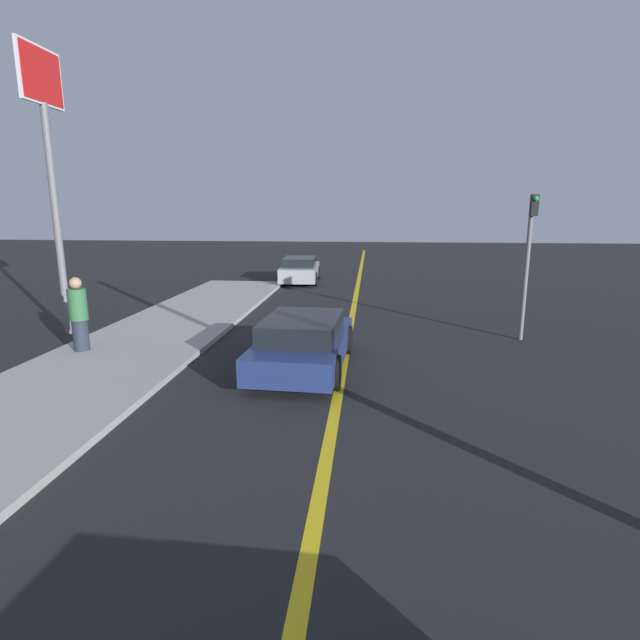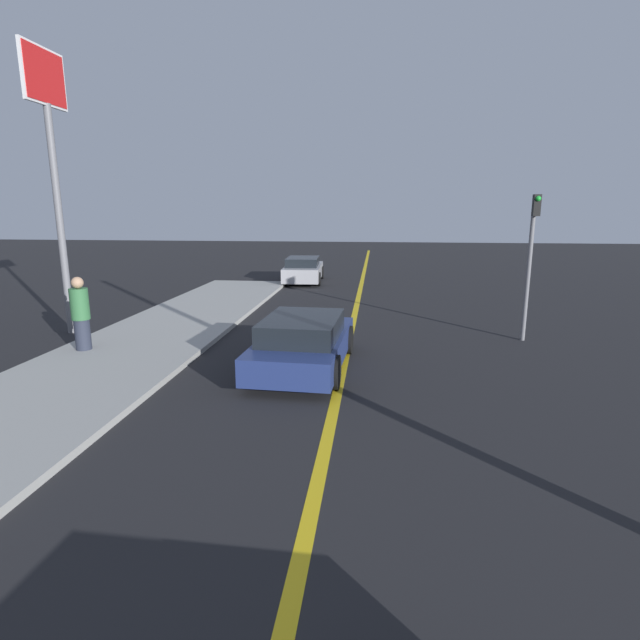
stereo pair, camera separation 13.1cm
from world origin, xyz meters
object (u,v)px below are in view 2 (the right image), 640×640
object	(u,v)px
traffic_light	(531,253)
roadside_sign	(49,129)
pedestrian_by_sign	(81,314)
car_ahead_center	(303,342)
car_far_distant	(303,270)

from	to	relation	value
traffic_light	roadside_sign	distance (m)	13.31
pedestrian_by_sign	traffic_light	size ratio (longest dim) A/B	0.46
car_ahead_center	traffic_light	size ratio (longest dim) A/B	1.09
car_far_distant	traffic_light	xyz separation A→B (m)	(7.66, -10.59, 1.80)
pedestrian_by_sign	traffic_light	xyz separation A→B (m)	(11.22, 2.64, 1.38)
pedestrian_by_sign	car_far_distant	bearing A→B (deg)	74.91
roadside_sign	pedestrian_by_sign	bearing A→B (deg)	-51.43
car_far_distant	traffic_light	world-z (taller)	traffic_light
car_far_distant	roadside_sign	size ratio (longest dim) A/B	0.54
pedestrian_by_sign	traffic_light	bearing A→B (deg)	13.22
car_ahead_center	pedestrian_by_sign	size ratio (longest dim) A/B	2.34
roadside_sign	traffic_light	bearing A→B (deg)	2.36
roadside_sign	car_far_distant	bearing A→B (deg)	64.76
car_far_distant	traffic_light	distance (m)	13.19
pedestrian_by_sign	roadside_sign	xyz separation A→B (m)	(-1.68, 2.10, 4.61)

